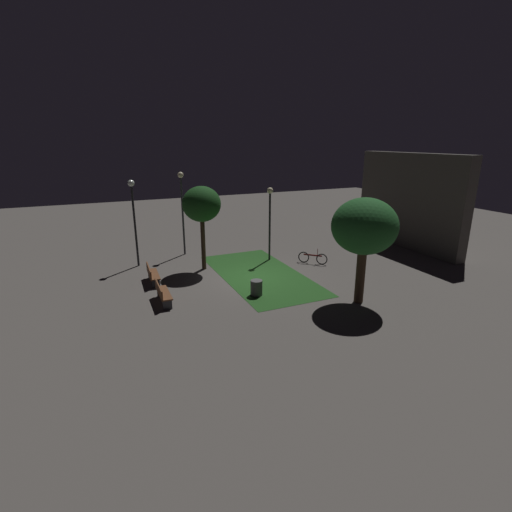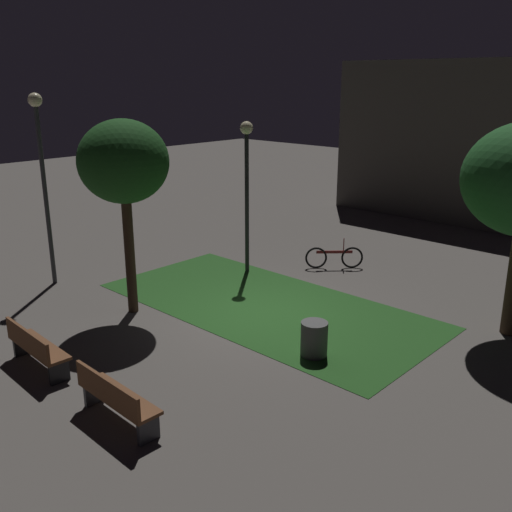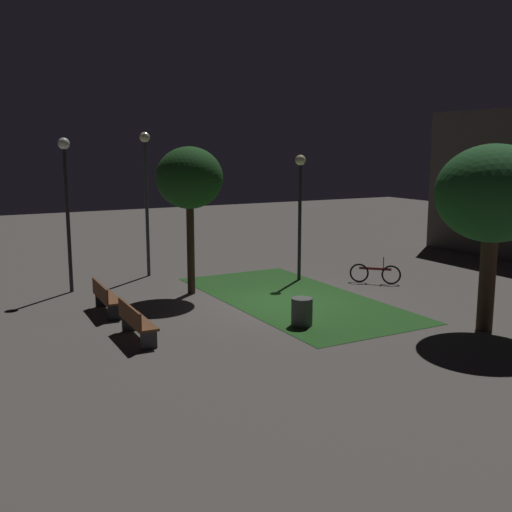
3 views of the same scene
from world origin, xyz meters
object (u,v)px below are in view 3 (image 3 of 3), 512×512
(lamp_post_near_wall, at_px, (146,181))
(bicycle, at_px, (375,274))
(lamp_post_plaza_east, at_px, (66,190))
(lamp_post_path_center, at_px, (300,195))
(trash_bin, at_px, (302,312))
(bench_back_row, at_px, (105,297))
(bench_path_side, at_px, (135,321))
(tree_back_right, at_px, (493,195))
(tree_tall_center, at_px, (189,179))

(lamp_post_near_wall, distance_m, bicycle, 8.66)
(lamp_post_plaza_east, height_order, bicycle, lamp_post_plaza_east)
(lamp_post_path_center, relative_size, trash_bin, 5.93)
(bench_back_row, height_order, lamp_post_near_wall, lamp_post_near_wall)
(bench_path_side, height_order, bicycle, bicycle)
(lamp_post_plaza_east, xyz_separation_m, trash_bin, (6.77, 4.45, -2.93))
(bench_back_row, distance_m, bicycle, 9.16)
(bench_path_side, relative_size, trash_bin, 2.47)
(bench_back_row, relative_size, lamp_post_near_wall, 0.35)
(tree_back_right, distance_m, lamp_post_path_center, 7.37)
(tree_tall_center, relative_size, bicycle, 3.59)
(bench_path_side, xyz_separation_m, lamp_post_path_center, (-3.85, 7.15, 2.50))
(bench_path_side, relative_size, lamp_post_near_wall, 0.35)
(lamp_post_near_wall, height_order, trash_bin, lamp_post_near_wall)
(lamp_post_path_center, relative_size, lamp_post_plaza_east, 0.89)
(bench_back_row, xyz_separation_m, lamp_post_path_center, (-1.12, 7.15, 2.50))
(bench_back_row, bearing_deg, tree_back_right, 52.51)
(bench_back_row, distance_m, lamp_post_plaza_east, 4.22)
(tree_tall_center, bearing_deg, bench_path_side, -38.73)
(tree_back_right, distance_m, lamp_post_near_wall, 11.81)
(tree_back_right, bearing_deg, tree_tall_center, -145.25)
(tree_back_right, xyz_separation_m, lamp_post_near_wall, (-10.54, -5.32, 0.00))
(bench_back_row, xyz_separation_m, tree_back_right, (6.18, 8.06, 2.95))
(bench_back_row, bearing_deg, lamp_post_path_center, 98.92)
(tree_back_right, bearing_deg, bench_back_row, -127.49)
(bench_back_row, relative_size, tree_back_right, 0.39)
(bench_back_row, xyz_separation_m, lamp_post_near_wall, (-4.36, 2.74, 2.95))
(lamp_post_path_center, bearing_deg, lamp_post_near_wall, -126.34)
(bicycle, bearing_deg, trash_bin, -58.52)
(bench_back_row, distance_m, bench_path_side, 2.72)
(lamp_post_plaza_east, bearing_deg, bicycle, 68.36)
(tree_tall_center, distance_m, bicycle, 7.12)
(tree_tall_center, bearing_deg, tree_back_right, 34.75)
(bicycle, bearing_deg, lamp_post_near_wall, -127.76)
(tree_tall_center, xyz_separation_m, trash_bin, (4.69, 1.15, -3.26))
(tree_back_right, bearing_deg, lamp_post_plaza_east, -138.21)
(bench_path_side, height_order, tree_back_right, tree_back_right)
(tree_back_right, bearing_deg, lamp_post_path_center, -172.87)
(lamp_post_plaza_east, xyz_separation_m, lamp_post_near_wall, (-1.22, 3.01, 0.14))
(lamp_post_plaza_east, relative_size, trash_bin, 6.67)
(lamp_post_plaza_east, distance_m, bicycle, 10.54)
(lamp_post_plaza_east, bearing_deg, bench_back_row, 4.94)
(lamp_post_plaza_east, relative_size, bicycle, 3.80)
(lamp_post_path_center, bearing_deg, bench_back_row, -81.08)
(bench_back_row, distance_m, tree_tall_center, 4.50)
(bicycle, bearing_deg, bench_back_row, -93.71)
(lamp_post_near_wall, bearing_deg, tree_back_right, 26.77)
(tree_back_right, height_order, bicycle, tree_back_right)
(bench_back_row, height_order, lamp_post_plaza_east, lamp_post_plaza_east)
(lamp_post_near_wall, relative_size, bicycle, 3.98)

